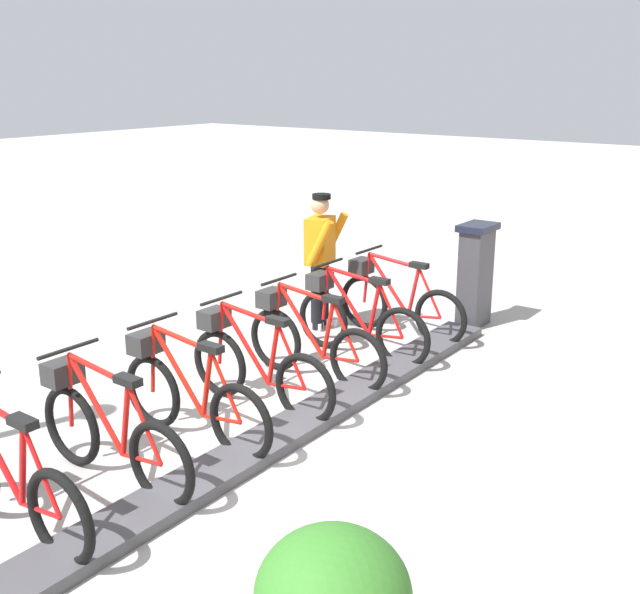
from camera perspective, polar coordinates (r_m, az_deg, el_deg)
The scene contains 11 objects.
ground_plane at distance 6.85m, azimuth -2.05°, elevation -10.03°, with size 60.00×60.00×0.00m, color #ACA7A2.
dock_rail_base at distance 6.83m, azimuth -2.06°, elevation -9.66°, with size 0.44×6.75×0.10m, color #47474C.
payment_kiosk at distance 9.63m, azimuth 11.41°, elevation 1.73°, with size 0.36×0.52×1.28m.
bike_docked_0 at distance 9.16m, azimuth 5.63°, elevation -0.31°, with size 1.72×0.54×1.02m.
bike_docked_1 at distance 8.48m, azimuth 2.68°, elevation -1.63°, with size 1.72×0.54×1.02m.
bike_docked_2 at distance 7.82m, azimuth -0.79°, elevation -3.18°, with size 1.72×0.54×1.02m.
bike_docked_3 at distance 7.20m, azimuth -4.88°, elevation -4.99°, with size 1.72×0.54×1.02m.
bike_docked_4 at distance 6.64m, azimuth -9.74°, elevation -7.09°, with size 1.72×0.54×1.02m.
bike_docked_5 at distance 6.14m, azimuth -15.50°, elevation -9.49°, with size 1.72×0.54×1.02m.
bike_docked_6 at distance 5.73m, azimuth -22.27°, elevation -12.14°, with size 1.72×0.54×1.02m.
worker_near_rack at distance 9.27m, azimuth 0.05°, elevation 3.04°, with size 0.52×0.69×1.66m.
Camera 1 is at (-3.83, 4.79, 3.04)m, focal length 43.25 mm.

